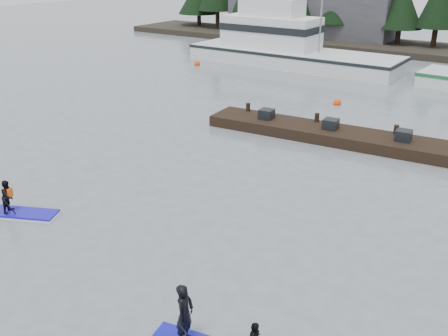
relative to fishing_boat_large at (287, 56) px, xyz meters
The scene contains 10 objects.
ground 31.33m from the fishing_boat_large, 72.07° to the right, with size 160.00×160.00×0.00m, color slate.
far_shore 15.56m from the fishing_boat_large, 51.68° to the left, with size 70.00×8.00×0.60m, color #2D281E.
treeline 15.57m from the fishing_boat_large, 51.68° to the left, with size 60.00×4.00×8.00m, color black, non-canonical shape.
waterfront_building 14.96m from the fishing_boat_large, 107.06° to the left, with size 18.00×6.00×5.00m, color #4C4C51.
fishing_boat_large is the anchor object (origin of this frame).
floating_dock 19.90m from the fishing_boat_large, 51.01° to the right, with size 16.73×2.23×0.56m, color black.
buoy_a 7.61m from the fishing_boat_large, 144.53° to the right, with size 0.51×0.51×0.51m, color #FF460C.
buoy_b 12.60m from the fishing_boat_large, 48.15° to the right, with size 0.49×0.49×0.49m, color #FF460C.
paddleboard_solo 29.67m from the fishing_boat_large, 81.75° to the right, with size 3.37×2.13×1.79m.
paddleboard_duo 33.95m from the fishing_boat_large, 65.50° to the right, with size 3.33×1.46×2.19m.
Camera 1 is at (9.66, -8.36, 8.42)m, focal length 40.00 mm.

